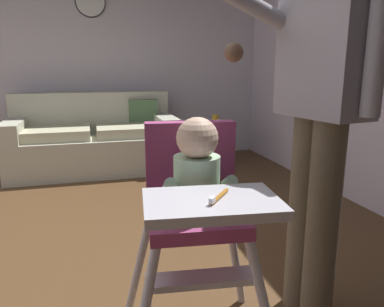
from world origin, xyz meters
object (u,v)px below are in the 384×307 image
(sippy_cup, at_px, (215,119))
(wall_clock, at_px, (90,2))
(adult_standing, at_px, (320,112))
(high_chair, at_px, (196,195))
(side_table, at_px, (213,136))
(couch, at_px, (95,141))

(sippy_cup, relative_size, wall_clock, 0.29)
(adult_standing, height_order, wall_clock, wall_clock)
(high_chair, height_order, sippy_cup, high_chair)
(adult_standing, relative_size, sippy_cup, 16.82)
(adult_standing, relative_size, side_table, 3.23)
(couch, bearing_deg, sippy_cup, 76.99)
(high_chair, bearing_deg, wall_clock, -168.58)
(couch, relative_size, adult_standing, 1.07)
(side_table, distance_m, wall_clock, 2.12)
(couch, bearing_deg, adult_standing, 17.29)
(high_chair, distance_m, side_table, 2.88)
(side_table, bearing_deg, couch, 166.79)
(couch, height_order, high_chair, high_chair)
(adult_standing, bearing_deg, wall_clock, -85.04)
(side_table, bearing_deg, high_chair, -110.02)
(couch, distance_m, wall_clock, 1.62)
(wall_clock, bearing_deg, sippy_cup, -31.44)
(wall_clock, bearing_deg, high_chair, -85.34)
(adult_standing, bearing_deg, sippy_cup, -108.61)
(couch, relative_size, wall_clock, 5.19)
(sippy_cup, bearing_deg, side_table, 180.00)
(high_chair, bearing_deg, side_table, 166.75)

